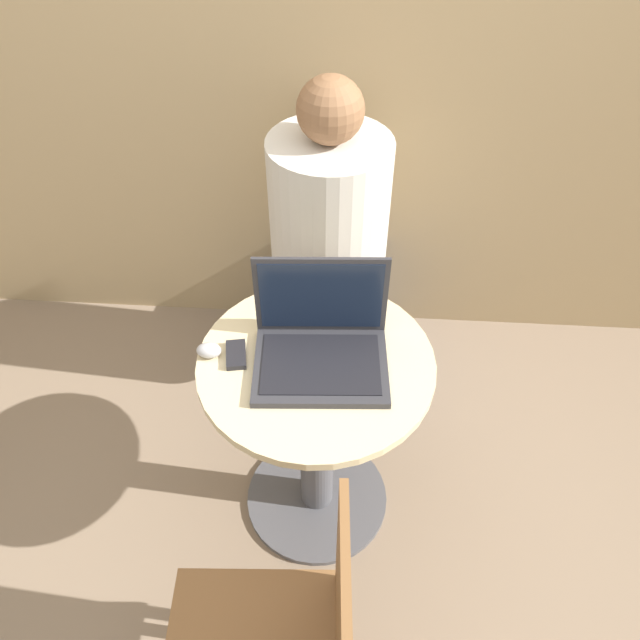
# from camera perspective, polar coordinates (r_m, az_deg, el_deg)

# --- Properties ---
(ground_plane) EXTENTS (12.00, 12.00, 0.00)m
(ground_plane) POSITION_cam_1_polar(r_m,az_deg,el_deg) (2.20, -0.28, -15.98)
(ground_plane) COLOR #7F6B56
(round_table) EXTENTS (0.62, 0.62, 0.71)m
(round_table) POSITION_cam_1_polar(r_m,az_deg,el_deg) (1.83, -0.33, -9.32)
(round_table) COLOR #4C4C51
(round_table) RESTS_ON ground_plane
(laptop) EXTENTS (0.36, 0.28, 0.26)m
(laptop) POSITION_cam_1_polar(r_m,az_deg,el_deg) (1.59, 0.08, -2.08)
(laptop) COLOR #2D2D33
(laptop) RESTS_ON round_table
(cell_phone) EXTENTS (0.07, 0.10, 0.02)m
(cell_phone) POSITION_cam_1_polar(r_m,az_deg,el_deg) (1.64, -7.69, -3.17)
(cell_phone) COLOR black
(cell_phone) RESTS_ON round_table
(computer_mouse) EXTENTS (0.06, 0.04, 0.04)m
(computer_mouse) POSITION_cam_1_polar(r_m,az_deg,el_deg) (1.65, -10.10, -2.67)
(computer_mouse) COLOR #B2B2B7
(computer_mouse) RESTS_ON round_table
(person_seated) EXTENTS (0.42, 0.62, 1.20)m
(person_seated) POSITION_cam_1_polar(r_m,az_deg,el_deg) (2.25, 0.96, 5.47)
(person_seated) COLOR #3D4766
(person_seated) RESTS_ON ground_plane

